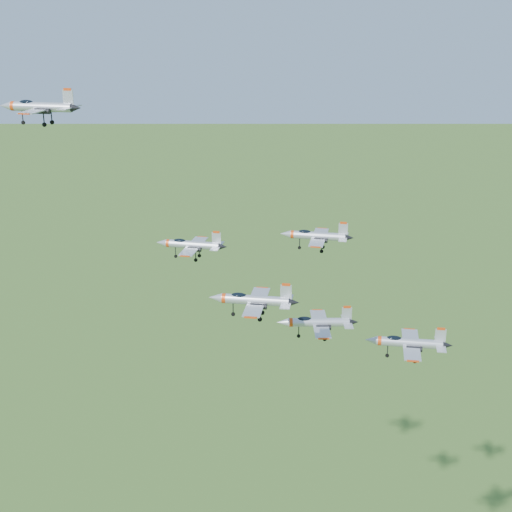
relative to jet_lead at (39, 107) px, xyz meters
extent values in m
cylinder|color=#AAADB7|center=(0.36, -0.12, -0.03)|extent=(9.44, 4.26, 1.37)
cone|color=#AAADB7|center=(-5.05, 1.66, -0.03)|extent=(2.23, 1.89, 1.37)
cone|color=black|center=(5.56, -1.83, -0.03)|extent=(1.76, 1.57, 1.16)
ellipsoid|color=black|center=(-1.84, 0.61, 0.48)|extent=(2.51, 1.66, 0.87)
cube|color=#AAADB7|center=(-0.36, -2.99, -0.30)|extent=(3.75, 5.16, 0.15)
cube|color=#AAADB7|center=(1.48, 2.62, -0.30)|extent=(3.75, 5.16, 0.15)
cube|color=#AAADB7|center=(4.46, -1.47, 1.39)|extent=(1.54, 0.61, 2.21)
cube|color=#C63B0D|center=(4.46, -1.47, 2.55)|extent=(1.15, 0.50, 0.37)
cylinder|color=#AAADB7|center=(21.48, -6.68, -19.62)|extent=(8.03, 3.51, 1.16)
cone|color=#AAADB7|center=(16.88, -5.24, -19.62)|extent=(1.88, 1.59, 1.16)
cone|color=black|center=(25.92, -8.07, -19.62)|extent=(1.49, 1.32, 0.99)
ellipsoid|color=black|center=(19.61, -6.09, -19.18)|extent=(2.13, 1.39, 0.74)
cube|color=#AAADB7|center=(20.91, -9.12, -19.84)|extent=(3.14, 4.37, 0.13)
cube|color=#AAADB7|center=(22.40, -4.34, -19.84)|extent=(3.14, 4.37, 0.13)
cube|color=#AAADB7|center=(24.98, -7.77, -18.41)|extent=(1.31, 0.50, 1.88)
cube|color=#C63B0D|center=(24.98, -7.77, -17.43)|extent=(0.98, 0.41, 0.31)
cylinder|color=#AAADB7|center=(28.19, -32.38, -17.99)|extent=(7.78, 3.05, 1.12)
cone|color=#AAADB7|center=(23.70, -31.20, -17.99)|extent=(1.78, 1.48, 1.12)
cone|color=black|center=(32.52, -33.52, -17.99)|extent=(1.41, 1.23, 0.95)
ellipsoid|color=black|center=(26.36, -31.90, -17.57)|extent=(2.04, 1.26, 0.71)
cube|color=#AAADB7|center=(27.75, -34.76, -18.21)|extent=(2.88, 4.17, 0.12)
cube|color=#AAADB7|center=(28.97, -30.10, -18.21)|extent=(2.88, 4.17, 0.12)
cube|color=#AAADB7|center=(31.61, -33.28, -16.83)|extent=(1.28, 0.43, 1.81)
cube|color=#C63B0D|center=(31.61, -33.28, -15.88)|extent=(0.95, 0.36, 0.30)
cylinder|color=#AAADB7|center=(41.35, -1.16, -20.65)|extent=(8.67, 3.74, 1.25)
cone|color=#AAADB7|center=(36.37, 0.37, -20.65)|extent=(2.03, 1.71, 1.25)
cone|color=black|center=(46.15, -2.63, -20.65)|extent=(1.60, 1.41, 1.07)
ellipsoid|color=black|center=(39.32, -0.54, -20.17)|extent=(2.29, 1.48, 0.80)
cube|color=#AAADB7|center=(40.75, -3.80, -20.89)|extent=(3.36, 4.71, 0.14)
cube|color=#AAADB7|center=(42.33, 1.37, -20.89)|extent=(3.36, 4.71, 0.14)
cube|color=#AAADB7|center=(45.13, -2.32, -19.34)|extent=(1.42, 0.53, 2.03)
cube|color=#C63B0D|center=(45.13, -2.32, -18.28)|extent=(1.05, 0.44, 0.34)
cylinder|color=#AAADB7|center=(37.76, -22.14, -25.90)|extent=(8.08, 1.88, 1.16)
cone|color=#AAADB7|center=(32.97, -21.70, -25.90)|extent=(1.70, 1.30, 1.16)
cone|color=black|center=(42.37, -22.56, -25.90)|extent=(1.33, 1.09, 0.98)
ellipsoid|color=black|center=(35.81, -21.96, -25.46)|extent=(2.03, 1.01, 0.73)
cube|color=#AAADB7|center=(37.71, -24.63, -26.12)|extent=(2.39, 4.09, 0.12)
cube|color=#AAADB7|center=(38.16, -19.67, -26.12)|extent=(2.39, 4.09, 0.12)
cube|color=#AAADB7|center=(41.39, -22.47, -24.70)|extent=(1.34, 0.23, 1.87)
cube|color=#C63B0D|center=(41.39, -22.47, -23.72)|extent=(0.99, 0.21, 0.31)
cylinder|color=#AAADB7|center=(52.46, -16.28, -32.54)|extent=(9.35, 3.67, 1.35)
cone|color=#AAADB7|center=(47.06, -14.86, -32.54)|extent=(2.14, 1.78, 1.35)
cone|color=black|center=(57.66, -17.65, -32.54)|extent=(1.69, 1.47, 1.14)
ellipsoid|color=black|center=(50.26, -15.70, -32.03)|extent=(2.45, 1.52, 0.85)
cube|color=#AAADB7|center=(51.92, -19.13, -32.80)|extent=(3.46, 5.01, 0.14)
cube|color=#AAADB7|center=(53.40, -13.53, -32.80)|extent=(3.46, 5.01, 0.14)
cube|color=#AAADB7|center=(56.56, -17.36, -31.14)|extent=(1.53, 0.52, 2.17)
cube|color=#C63B0D|center=(56.56, -17.36, -30.01)|extent=(1.14, 0.43, 0.36)
camera|label=1|loc=(20.62, -107.05, 13.71)|focal=50.00mm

